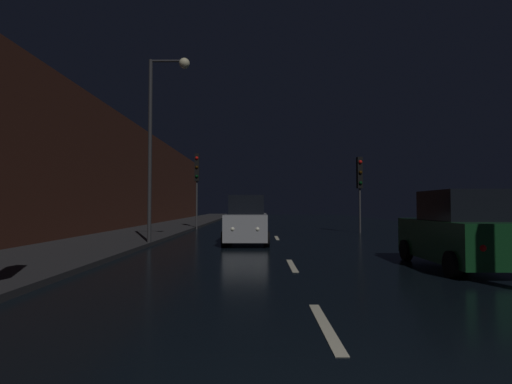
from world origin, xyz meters
TOP-DOWN VIEW (x-y plane):
  - ground at (0.00, 24.50)m, footprint 27.41×84.00m
  - sidewalk_left at (-7.50, 24.50)m, footprint 4.40×84.00m
  - building_facade_left at (-10.10, 21.00)m, footprint 0.80×63.00m
  - lane_centerline at (0.00, 9.52)m, footprint 0.16×16.47m
  - traffic_light_far_right at (5.20, 20.95)m, footprint 0.32×0.47m
  - traffic_light_far_left at (-5.20, 24.18)m, footprint 0.34×0.47m
  - streetlamp_overhead at (-4.97, 13.40)m, footprint 1.70×0.44m
  - car_approaching_headlights at (-1.44, 14.46)m, footprint 1.92×4.15m
  - car_parked_right_near at (4.40, 7.97)m, footprint 1.89×4.09m

SIDE VIEW (x-z plane):
  - ground at x=0.00m, z-range -0.02..0.00m
  - lane_centerline at x=0.00m, z-range 0.00..0.01m
  - sidewalk_left at x=-7.50m, z-range 0.00..0.15m
  - car_parked_right_near at x=4.40m, z-range -0.09..1.97m
  - car_approaching_headlights at x=-1.44m, z-range -0.09..2.00m
  - traffic_light_far_right at x=5.20m, z-range 1.01..5.60m
  - building_facade_left at x=-10.10m, z-range 0.00..7.51m
  - traffic_light_far_left at x=-5.20m, z-range 1.22..6.45m
  - streetlamp_overhead at x=-4.97m, z-range 1.21..8.99m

